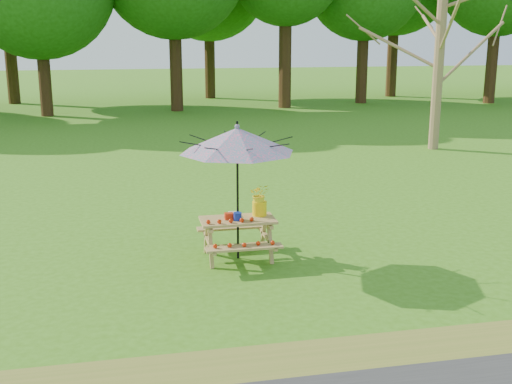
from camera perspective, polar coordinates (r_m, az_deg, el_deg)
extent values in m
plane|color=#3C7416|center=(10.87, 16.64, -5.88)|extent=(120.00, 120.00, 0.00)
cylinder|color=olive|center=(20.99, 15.91, 10.69)|extent=(0.35, 0.35, 5.17)
cube|color=#A5884A|center=(10.34, -1.63, -2.50)|extent=(1.20, 0.62, 0.04)
cube|color=#A5884A|center=(9.92, -1.04, -4.99)|extent=(1.20, 0.22, 0.04)
cube|color=#A5884A|center=(10.95, -2.13, -3.16)|extent=(1.20, 0.22, 0.04)
cylinder|color=black|center=(10.22, -1.65, 0.05)|extent=(0.04, 0.04, 2.25)
cone|color=teal|center=(10.05, -1.68, 4.62)|extent=(1.95, 1.95, 0.39)
sphere|color=teal|center=(10.02, -1.69, 5.85)|extent=(0.08, 0.08, 0.08)
cube|color=red|center=(10.31, -2.41, -2.15)|extent=(0.14, 0.12, 0.10)
cylinder|color=#13279F|center=(10.23, -1.65, -2.19)|extent=(0.13, 0.13, 0.13)
cube|color=beige|center=(10.48, -2.10, -1.97)|extent=(0.13, 0.13, 0.07)
cylinder|color=yellow|center=(10.50, 0.31, -1.47)|extent=(0.24, 0.24, 0.24)
imported|color=yellow|center=(10.44, 0.31, -0.22)|extent=(0.35, 0.31, 0.36)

